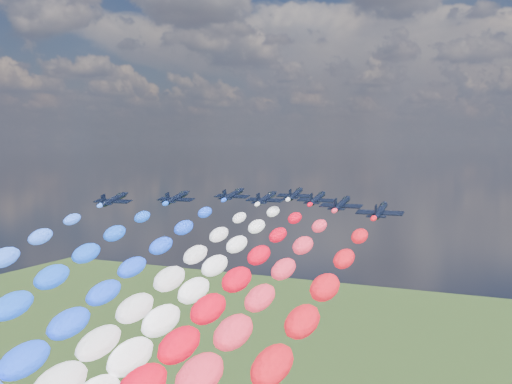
% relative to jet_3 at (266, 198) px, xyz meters
% --- Properties ---
extents(jet_0, '(10.18, 13.42, 5.06)m').
position_rel_jet_3_xyz_m(jet_0, '(-31.88, -18.09, 0.00)').
color(jet_0, black).
extents(jet_1, '(9.52, 12.95, 5.06)m').
position_rel_jet_3_xyz_m(jet_1, '(-20.75, -7.65, 0.00)').
color(jet_1, black).
extents(jet_2, '(9.87, 13.20, 5.06)m').
position_rel_jet_3_xyz_m(jet_2, '(-12.28, 6.32, 0.00)').
color(jet_2, black).
extents(trail_2, '(7.25, 134.46, 50.12)m').
position_rel_jet_3_xyz_m(trail_2, '(-12.28, -62.50, -22.43)').
color(trail_2, '#1544F8').
extents(jet_3, '(9.67, 13.06, 5.06)m').
position_rel_jet_3_xyz_m(jet_3, '(0.00, 0.00, 0.00)').
color(jet_3, black).
extents(trail_3, '(7.25, 134.46, 50.12)m').
position_rel_jet_3_xyz_m(trail_3, '(0.00, -68.82, -22.43)').
color(trail_3, white).
extents(jet_4, '(10.11, 13.37, 5.06)m').
position_rel_jet_3_xyz_m(jet_4, '(1.92, 14.84, 0.00)').
color(jet_4, black).
extents(trail_4, '(7.25, 134.46, 50.12)m').
position_rel_jet_3_xyz_m(trail_4, '(1.92, -53.98, -22.43)').
color(trail_4, white).
extents(jet_5, '(9.45, 12.90, 5.06)m').
position_rel_jet_3_xyz_m(jet_5, '(11.57, 4.62, 0.00)').
color(jet_5, black).
extents(jet_6, '(9.38, 12.85, 5.06)m').
position_rel_jet_3_xyz_m(jet_6, '(21.02, -5.97, 0.00)').
color(jet_6, black).
extents(jet_7, '(9.95, 13.26, 5.06)m').
position_rel_jet_3_xyz_m(jet_7, '(32.21, -16.22, 0.00)').
color(jet_7, black).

